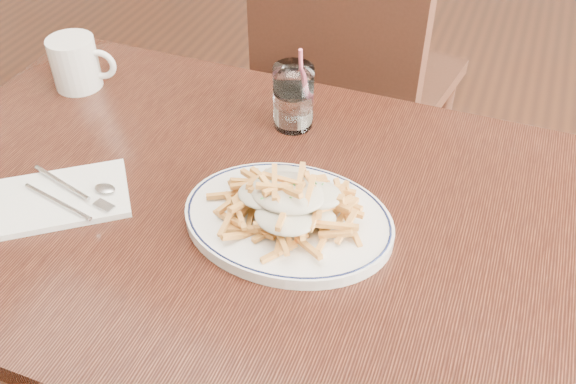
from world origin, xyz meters
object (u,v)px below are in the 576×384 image
at_px(fries_plate, 288,220).
at_px(chair_far, 350,67).
at_px(table, 236,234).
at_px(water_glass, 293,100).
at_px(coffee_mug, 76,63).
at_px(loaded_fries, 288,198).

bearing_deg(fries_plate, chair_far, 98.99).
relative_size(table, fries_plate, 3.39).
bearing_deg(water_glass, chair_far, 93.85).
bearing_deg(chair_far, fries_plate, -81.01).
bearing_deg(table, chair_far, 91.46).
height_order(fries_plate, coffee_mug, coffee_mug).
bearing_deg(coffee_mug, table, -25.65).
distance_m(loaded_fries, coffee_mug, 0.60).
relative_size(chair_far, fries_plate, 2.88).
height_order(fries_plate, water_glass, water_glass).
bearing_deg(fries_plate, table, 167.79).
distance_m(fries_plate, loaded_fries, 0.05).
height_order(fries_plate, loaded_fries, loaded_fries).
bearing_deg(chair_far, water_glass, -86.15).
distance_m(table, chair_far, 0.78).
relative_size(chair_far, coffee_mug, 7.64).
bearing_deg(table, coffee_mug, 154.35).
bearing_deg(water_glass, loaded_fries, -71.09).
bearing_deg(loaded_fries, coffee_mug, 156.77).
relative_size(table, water_glass, 7.17).
distance_m(table, water_glass, 0.28).
xyz_separation_m(fries_plate, coffee_mug, (-0.55, 0.24, 0.04)).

